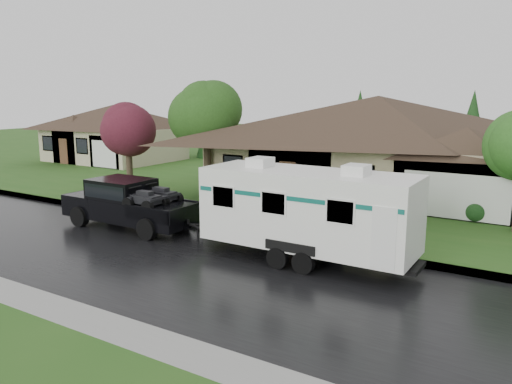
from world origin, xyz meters
TOP-DOWN VIEW (x-y plane):
  - ground at (0.00, 0.00)m, footprint 140.00×140.00m
  - road at (0.00, -2.00)m, footprint 140.00×8.00m
  - curb at (0.00, 2.25)m, footprint 140.00×0.50m
  - lawn at (0.00, 15.00)m, footprint 140.00×26.00m
  - house_main at (2.29, 13.84)m, footprint 19.44×10.80m
  - house_far at (-21.78, 15.85)m, footprint 10.80×8.64m
  - tree_left_green at (-6.43, 8.68)m, footprint 3.97×3.97m
  - tree_red at (-10.40, 6.30)m, footprint 3.09×3.09m
  - shrub_row at (2.00, 9.30)m, footprint 13.60×1.00m
  - pickup_truck at (-4.86, 0.69)m, footprint 6.45×2.45m
  - travel_trailer at (3.96, 0.69)m, footprint 7.96×2.80m

SIDE VIEW (x-z plane):
  - ground at x=0.00m, z-range 0.00..0.00m
  - road at x=0.00m, z-range 0.00..0.01m
  - curb at x=0.00m, z-range 0.00..0.15m
  - lawn at x=0.00m, z-range 0.00..0.15m
  - shrub_row at x=2.00m, z-range 0.15..1.15m
  - pickup_truck at x=-4.86m, z-range 0.08..2.23m
  - travel_trailer at x=3.96m, z-range 0.11..3.68m
  - house_far at x=-21.78m, z-range 0.07..5.87m
  - house_main at x=2.29m, z-range 0.14..7.04m
  - tree_red at x=-10.40m, z-range 1.14..6.25m
  - tree_left_green at x=-6.43m, z-range 1.42..7.99m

